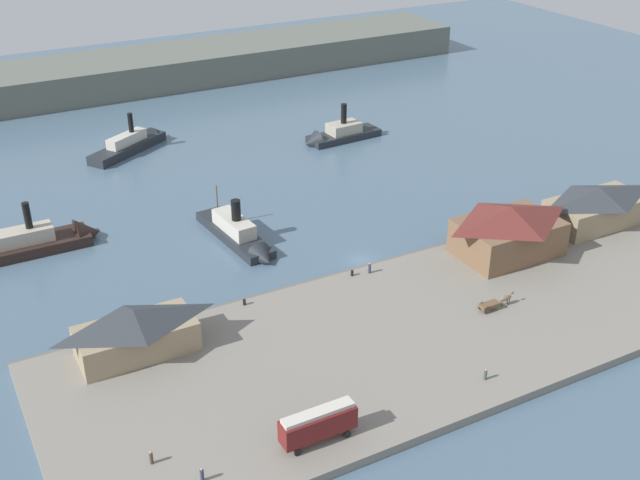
{
  "coord_description": "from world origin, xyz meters",
  "views": [
    {
      "loc": [
        -59.02,
        -95.2,
        62.57
      ],
      "look_at": [
        -4.44,
        5.76,
        2.0
      ],
      "focal_mm": 44.6,
      "sensor_mm": 36.0,
      "label": 1
    }
  ],
  "objects_px": {
    "pedestrian_walking_west": "(370,268)",
    "ferry_moored_east": "(241,236)",
    "mooring_post_center_west": "(352,273)",
    "ferry_moored_west": "(336,135)",
    "ferry_shed_east_terminal": "(136,331)",
    "ferry_shed_customs_shed": "(509,230)",
    "ferry_outer_harbor": "(39,242)",
    "street_tram": "(318,423)",
    "pedestrian_near_cart": "(202,475)",
    "pedestrian_near_east_shed": "(485,375)",
    "mooring_post_east": "(244,302)",
    "ferry_shed_central_terminal": "(597,206)",
    "pedestrian_standing_center": "(151,458)",
    "horse_cart": "(496,302)",
    "ferry_mid_harbor": "(134,143)"
  },
  "relations": [
    {
      "from": "ferry_shed_customs_shed",
      "to": "ferry_mid_harbor",
      "type": "bearing_deg",
      "value": 116.73
    },
    {
      "from": "pedestrian_standing_center",
      "to": "pedestrian_near_cart",
      "type": "relative_size",
      "value": 0.97
    },
    {
      "from": "horse_cart",
      "to": "pedestrian_walking_west",
      "type": "distance_m",
      "value": 20.02
    },
    {
      "from": "mooring_post_center_west",
      "to": "pedestrian_near_cart",
      "type": "bearing_deg",
      "value": -140.46
    },
    {
      "from": "ferry_shed_central_terminal",
      "to": "horse_cart",
      "type": "height_order",
      "value": "ferry_shed_central_terminal"
    },
    {
      "from": "pedestrian_near_east_shed",
      "to": "ferry_moored_east",
      "type": "bearing_deg",
      "value": 103.12
    },
    {
      "from": "pedestrian_near_east_shed",
      "to": "mooring_post_center_west",
      "type": "height_order",
      "value": "pedestrian_near_east_shed"
    },
    {
      "from": "pedestrian_walking_west",
      "to": "ferry_moored_east",
      "type": "distance_m",
      "value": 23.94
    },
    {
      "from": "ferry_outer_harbor",
      "to": "ferry_moored_east",
      "type": "distance_m",
      "value": 33.09
    },
    {
      "from": "pedestrian_near_east_shed",
      "to": "ferry_outer_harbor",
      "type": "bearing_deg",
      "value": 123.12
    },
    {
      "from": "ferry_shed_customs_shed",
      "to": "pedestrian_walking_west",
      "type": "height_order",
      "value": "ferry_shed_customs_shed"
    },
    {
      "from": "pedestrian_near_cart",
      "to": "mooring_post_east",
      "type": "height_order",
      "value": "pedestrian_near_cart"
    },
    {
      "from": "ferry_shed_east_terminal",
      "to": "ferry_outer_harbor",
      "type": "height_order",
      "value": "ferry_outer_harbor"
    },
    {
      "from": "pedestrian_near_cart",
      "to": "ferry_moored_east",
      "type": "relative_size",
      "value": 0.08
    },
    {
      "from": "street_tram",
      "to": "pedestrian_near_cart",
      "type": "distance_m",
      "value": 13.74
    },
    {
      "from": "ferry_shed_central_terminal",
      "to": "mooring_post_center_west",
      "type": "height_order",
      "value": "ferry_shed_central_terminal"
    },
    {
      "from": "pedestrian_near_cart",
      "to": "ferry_outer_harbor",
      "type": "xyz_separation_m",
      "value": [
        -4.44,
        63.05,
        -0.6
      ]
    },
    {
      "from": "ferry_shed_central_terminal",
      "to": "pedestrian_near_east_shed",
      "type": "xyz_separation_m",
      "value": [
        -44.16,
        -25.35,
        -2.69
      ]
    },
    {
      "from": "ferry_shed_east_terminal",
      "to": "ferry_shed_central_terminal",
      "type": "relative_size",
      "value": 0.87
    },
    {
      "from": "ferry_mid_harbor",
      "to": "ferry_shed_east_terminal",
      "type": "bearing_deg",
      "value": -106.27
    },
    {
      "from": "pedestrian_walking_west",
      "to": "ferry_moored_east",
      "type": "xyz_separation_m",
      "value": [
        -12.71,
        20.27,
        -0.56
      ]
    },
    {
      "from": "street_tram",
      "to": "pedestrian_near_east_shed",
      "type": "xyz_separation_m",
      "value": [
        23.43,
        -0.23,
        -1.72
      ]
    },
    {
      "from": "pedestrian_near_cart",
      "to": "street_tram",
      "type": "bearing_deg",
      "value": -1.43
    },
    {
      "from": "pedestrian_near_cart",
      "to": "ferry_moored_west",
      "type": "height_order",
      "value": "ferry_moored_west"
    },
    {
      "from": "ferry_moored_west",
      "to": "ferry_moored_east",
      "type": "distance_m",
      "value": 51.16
    },
    {
      "from": "ferry_shed_east_terminal",
      "to": "pedestrian_standing_center",
      "type": "distance_m",
      "value": 21.19
    },
    {
      "from": "pedestrian_walking_west",
      "to": "horse_cart",
      "type": "bearing_deg",
      "value": -58.21
    },
    {
      "from": "pedestrian_near_cart",
      "to": "ferry_outer_harbor",
      "type": "bearing_deg",
      "value": 94.03
    },
    {
      "from": "mooring_post_center_west",
      "to": "ferry_moored_west",
      "type": "height_order",
      "value": "ferry_moored_west"
    },
    {
      "from": "horse_cart",
      "to": "ferry_mid_harbor",
      "type": "xyz_separation_m",
      "value": [
        -26.24,
        88.08,
        -0.69
      ]
    },
    {
      "from": "mooring_post_east",
      "to": "horse_cart",
      "type": "bearing_deg",
      "value": -29.74
    },
    {
      "from": "ferry_shed_east_terminal",
      "to": "ferry_moored_west",
      "type": "height_order",
      "value": "ferry_moored_west"
    },
    {
      "from": "horse_cart",
      "to": "pedestrian_walking_west",
      "type": "relative_size",
      "value": 3.34
    },
    {
      "from": "ferry_outer_harbor",
      "to": "ferry_moored_west",
      "type": "bearing_deg",
      "value": 16.88
    },
    {
      "from": "horse_cart",
      "to": "ferry_moored_east",
      "type": "relative_size",
      "value": 0.26
    },
    {
      "from": "ferry_shed_customs_shed",
      "to": "ferry_shed_central_terminal",
      "type": "height_order",
      "value": "ferry_shed_customs_shed"
    },
    {
      "from": "pedestrian_standing_center",
      "to": "mooring_post_center_west",
      "type": "bearing_deg",
      "value": 31.67
    },
    {
      "from": "mooring_post_east",
      "to": "ferry_moored_east",
      "type": "relative_size",
      "value": 0.04
    },
    {
      "from": "horse_cart",
      "to": "ferry_moored_east",
      "type": "distance_m",
      "value": 43.95
    },
    {
      "from": "ferry_outer_harbor",
      "to": "ferry_moored_east",
      "type": "height_order",
      "value": "ferry_outer_harbor"
    },
    {
      "from": "pedestrian_near_cart",
      "to": "ferry_moored_east",
      "type": "bearing_deg",
      "value": 62.5
    },
    {
      "from": "ferry_shed_customs_shed",
      "to": "ferry_moored_west",
      "type": "height_order",
      "value": "ferry_shed_customs_shed"
    },
    {
      "from": "mooring_post_center_west",
      "to": "ferry_moored_west",
      "type": "xyz_separation_m",
      "value": [
        27.77,
        54.32,
        -0.32
      ]
    },
    {
      "from": "pedestrian_near_cart",
      "to": "mooring_post_center_west",
      "type": "distance_m",
      "value": 45.97
    },
    {
      "from": "ferry_shed_east_terminal",
      "to": "ferry_outer_harbor",
      "type": "xyz_separation_m",
      "value": [
        -5.29,
        37.56,
        -3.14
      ]
    },
    {
      "from": "ferry_shed_central_terminal",
      "to": "ferry_moored_west",
      "type": "height_order",
      "value": "ferry_moored_west"
    },
    {
      "from": "horse_cart",
      "to": "ferry_shed_central_terminal",
      "type": "bearing_deg",
      "value": 21.93
    },
    {
      "from": "pedestrian_walking_west",
      "to": "pedestrian_near_east_shed",
      "type": "bearing_deg",
      "value": -92.25
    },
    {
      "from": "pedestrian_standing_center",
      "to": "mooring_post_center_west",
      "type": "distance_m",
      "value": 46.23
    },
    {
      "from": "ferry_shed_east_terminal",
      "to": "ferry_shed_customs_shed",
      "type": "height_order",
      "value": "ferry_shed_customs_shed"
    }
  ]
}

